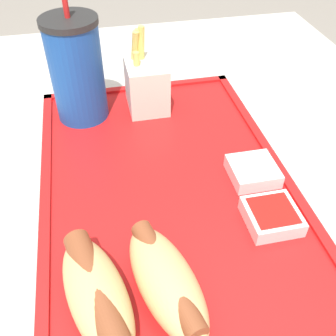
# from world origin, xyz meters

# --- Properties ---
(dining_table) EXTENTS (1.03, 0.80, 0.72)m
(dining_table) POSITION_xyz_m (0.00, 0.00, 0.36)
(dining_table) COLOR beige
(dining_table) RESTS_ON ground_plane
(food_tray) EXTENTS (0.48, 0.30, 0.01)m
(food_tray) POSITION_xyz_m (-0.01, 0.02, 0.73)
(food_tray) COLOR red
(food_tray) RESTS_ON dining_table
(soda_cup) EXTENTS (0.08, 0.08, 0.18)m
(soda_cup) POSITION_xyz_m (0.17, 0.11, 0.81)
(soda_cup) COLOR #194CA5
(soda_cup) RESTS_ON food_tray
(hot_dog_far) EXTENTS (0.14, 0.08, 0.04)m
(hot_dog_far) POSITION_xyz_m (-0.15, 0.11, 0.76)
(hot_dog_far) COLOR #DBB270
(hot_dog_far) RESTS_ON food_tray
(hot_dog_near) EXTENTS (0.14, 0.08, 0.04)m
(hot_dog_near) POSITION_xyz_m (-0.15, 0.05, 0.76)
(hot_dog_near) COLOR #DBB270
(hot_dog_near) RESTS_ON food_tray
(fries_carton) EXTENTS (0.07, 0.06, 0.12)m
(fries_carton) POSITION_xyz_m (0.17, 0.01, 0.77)
(fries_carton) COLOR silver
(fries_carton) RESTS_ON food_tray
(sauce_cup_mayo) EXTENTS (0.06, 0.06, 0.02)m
(sauce_cup_mayo) POSITION_xyz_m (-0.01, -0.09, 0.74)
(sauce_cup_mayo) COLOR silver
(sauce_cup_mayo) RESTS_ON food_tray
(sauce_cup_ketchup) EXTENTS (0.06, 0.06, 0.02)m
(sauce_cup_ketchup) POSITION_xyz_m (-0.08, -0.08, 0.74)
(sauce_cup_ketchup) COLOR silver
(sauce_cup_ketchup) RESTS_ON food_tray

